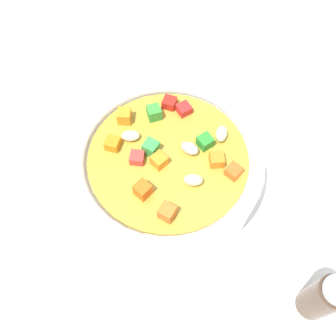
% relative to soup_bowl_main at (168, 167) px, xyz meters
% --- Properties ---
extents(ground_plane, '(1.40, 1.40, 0.02)m').
position_rel_soup_bowl_main_xyz_m(ground_plane, '(0.00, -0.00, -0.04)').
color(ground_plane, silver).
extents(soup_bowl_main, '(0.19, 0.19, 0.07)m').
position_rel_soup_bowl_main_xyz_m(soup_bowl_main, '(0.00, 0.00, 0.00)').
color(soup_bowl_main, white).
rests_on(soup_bowl_main, ground_plane).
extents(spoon, '(0.11, 0.19, 0.01)m').
position_rel_soup_bowl_main_xyz_m(spoon, '(-0.17, -0.03, -0.03)').
color(spoon, silver).
rests_on(spoon, ground_plane).
extents(pepper_shaker, '(0.03, 0.03, 0.08)m').
position_rel_soup_bowl_main_xyz_m(pepper_shaker, '(0.19, 0.02, 0.01)').
color(pepper_shaker, '#4C3828').
rests_on(pepper_shaker, ground_plane).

